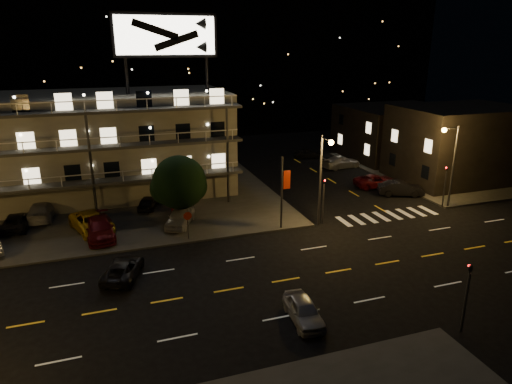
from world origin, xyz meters
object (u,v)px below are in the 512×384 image
object	(u,v)px
lot_car_2	(92,223)
lot_car_7	(41,211)
road_car_west	(123,269)
tree	(179,184)
road_car_east	(304,310)
lot_car_4	(180,217)
side_car_0	(401,188)

from	to	relation	value
lot_car_2	lot_car_7	xyz separation A→B (m)	(-4.34, 4.56, -0.01)
lot_car_2	road_car_west	world-z (taller)	lot_car_2
tree	road_car_east	xyz separation A→B (m)	(4.15, -16.85, -3.10)
lot_car_4	lot_car_7	distance (m)	12.83
lot_car_4	side_car_0	distance (m)	23.44
lot_car_2	side_car_0	world-z (taller)	lot_car_2
lot_car_4	lot_car_7	size ratio (longest dim) A/B	0.87
tree	lot_car_7	xyz separation A→B (m)	(-11.70, 5.17, -2.86)
lot_car_2	lot_car_7	distance (m)	6.29
side_car_0	road_car_east	world-z (taller)	side_car_0
lot_car_7	side_car_0	distance (m)	35.27
road_car_east	lot_car_4	bearing A→B (deg)	109.14
lot_car_7	side_car_0	world-z (taller)	lot_car_7
side_car_0	road_car_west	world-z (taller)	side_car_0
tree	side_car_0	distance (m)	23.49
lot_car_7	side_car_0	xyz separation A→B (m)	(34.99, -4.42, -0.14)
road_car_east	road_car_west	distance (m)	12.88
lot_car_2	lot_car_7	size ratio (longest dim) A/B	1.06
tree	side_car_0	bearing A→B (deg)	1.83
tree	lot_car_7	distance (m)	13.11
tree	lot_car_4	world-z (taller)	tree
tree	lot_car_4	xyz separation A→B (m)	(-0.13, -0.37, -2.85)
lot_car_2	lot_car_4	bearing A→B (deg)	-26.59
lot_car_2	road_car_west	size ratio (longest dim) A/B	1.22
lot_car_4	road_car_west	world-z (taller)	lot_car_4
road_car_west	road_car_east	bearing A→B (deg)	157.19
lot_car_7	lot_car_4	bearing A→B (deg)	157.41
side_car_0	road_car_west	xyz separation A→B (m)	(-28.68, -8.94, -0.14)
road_car_east	tree	bearing A→B (deg)	108.43
lot_car_7	road_car_east	size ratio (longest dim) A/B	1.33
lot_car_2	side_car_0	xyz separation A→B (m)	(30.65, 0.13, -0.15)
lot_car_4	side_car_0	size ratio (longest dim) A/B	0.97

